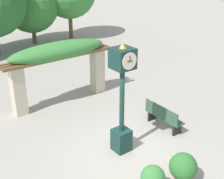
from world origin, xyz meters
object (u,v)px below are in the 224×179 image
object	(u,v)px
potted_plant_near_right	(183,167)
pedestal_clock	(122,98)
park_bench	(163,117)
potted_plant_near_left	(153,178)

from	to	relation	value
potted_plant_near_right	pedestal_clock	bearing A→B (deg)	100.86
pedestal_clock	potted_plant_near_right	bearing A→B (deg)	-79.14
potted_plant_near_right	park_bench	bearing A→B (deg)	55.51
potted_plant_near_left	park_bench	size ratio (longest dim) A/B	0.54
pedestal_clock	park_bench	distance (m)	2.50
potted_plant_near_left	park_bench	bearing A→B (deg)	40.35
pedestal_clock	park_bench	world-z (taller)	pedestal_clock
potted_plant_near_left	potted_plant_near_right	size ratio (longest dim) A/B	0.96
potted_plant_near_left	potted_plant_near_right	bearing A→B (deg)	-8.83
pedestal_clock	potted_plant_near_left	size ratio (longest dim) A/B	4.16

